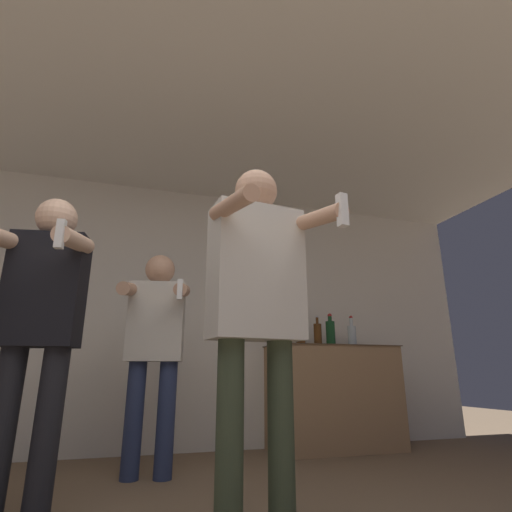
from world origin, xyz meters
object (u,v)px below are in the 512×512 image
bottle_amber_bourbon (330,332)px  bottle_brown_liquor (318,334)px  person_woman_foreground (257,298)px  bottle_red_label (301,331)px  person_spectator_back (155,338)px  bottle_tall_gin (352,335)px  person_man_side (41,316)px

bottle_amber_bourbon → bottle_brown_liquor: 0.14m
person_woman_foreground → bottle_red_label: bearing=61.9°
bottle_brown_liquor → person_spectator_back: person_spectator_back is taller
bottle_tall_gin → person_man_side: size_ratio=0.19×
person_man_side → bottle_brown_liquor: bearing=30.3°
bottle_red_label → person_man_side: 2.43m
bottle_tall_gin → person_spectator_back: bearing=-163.4°
bottle_red_label → person_spectator_back: size_ratio=0.22×
bottle_red_label → person_woman_foreground: size_ratio=0.21×
person_woman_foreground → person_spectator_back: person_woman_foreground is taller
bottle_tall_gin → person_woman_foreground: bearing=-129.5°
bottle_tall_gin → bottle_brown_liquor: bottle_tall_gin is taller
person_man_side → bottle_amber_bourbon: bearing=28.8°
bottle_brown_liquor → person_woman_foreground: (-1.22, -1.95, -0.05)m
bottle_amber_bourbon → bottle_tall_gin: bearing=0.0°
bottle_red_label → person_spectator_back: bearing=-157.3°
person_woman_foreground → person_spectator_back: bearing=105.3°
person_spectator_back → bottle_red_label: bearing=22.7°
person_man_side → person_woman_foreground: bearing=-32.7°
bottle_amber_bourbon → person_man_side: size_ratio=0.19×
bottle_red_label → bottle_tall_gin: size_ratio=1.11×
bottle_red_label → bottle_brown_liquor: 0.18m
bottle_amber_bourbon → bottle_brown_liquor: (-0.14, 0.00, -0.02)m
bottle_brown_liquor → person_spectator_back: 1.70m
bottle_red_label → bottle_brown_liquor: bearing=-0.0°
person_woman_foreground → bottle_amber_bourbon: bearing=55.0°
person_woman_foreground → bottle_brown_liquor: bearing=57.9°
bottle_brown_liquor → person_woman_foreground: bearing=-122.1°
person_woman_foreground → person_man_side: 1.20m
bottle_tall_gin → bottle_brown_liquor: size_ratio=1.04×
bottle_red_label → bottle_tall_gin: (0.56, -0.00, -0.02)m
bottle_tall_gin → person_woman_foreground: size_ratio=0.19×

